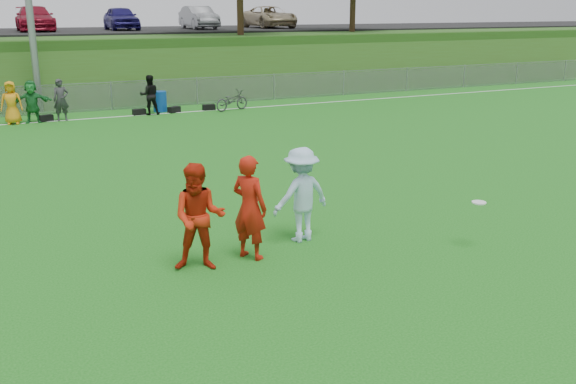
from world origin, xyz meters
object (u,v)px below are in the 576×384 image
recycling_bin (160,102)px  bicycle (232,100)px  player_blue (301,195)px  frisbee (479,202)px  player_red_center (199,217)px  player_red_left (250,207)px

recycling_bin → bicycle: size_ratio=0.52×
recycling_bin → bicycle: bicycle is taller
player_blue → frisbee: player_blue is taller
frisbee → player_red_center: bearing=166.6°
player_blue → recycling_bin: 17.39m
player_blue → frisbee: size_ratio=6.88×
player_red_center → frisbee: bearing=9.4°
player_red_center → bicycle: (6.82, 16.83, -0.51)m
player_blue → frisbee: bearing=140.4°
player_red_center → bicycle: bearing=90.8°
player_red_center → player_blue: 2.33m
player_blue → recycling_bin: bearing=-103.0°
player_red_left → recycling_bin: (2.82, 17.74, -0.53)m
player_red_center → frisbee: (5.15, -1.23, -0.06)m
player_red_center → bicycle: 18.16m
player_red_left → player_red_center: 1.01m
player_red_left → player_red_center: bearing=64.6°
player_red_center → recycling_bin: bearing=100.8°
player_blue → bicycle: player_blue is taller
player_red_left → player_blue: bearing=-104.1°
player_red_center → frisbee: player_red_center is taller
player_red_center → frisbee: 5.30m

